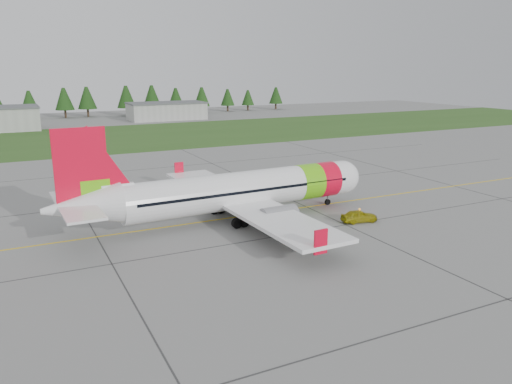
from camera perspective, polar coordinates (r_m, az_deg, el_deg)
ground at (r=50.23m, az=0.96°, el=-5.35°), size 320.00×320.00×0.00m
aircraft at (r=55.78m, az=-2.19°, el=0.12°), size 37.25×34.26×11.28m
follow_me_car at (r=56.05m, az=11.78°, el=-1.41°), size 1.64×1.84×4.04m
service_van at (r=93.42m, az=-20.74°, el=4.25°), size 1.80×1.74×4.40m
grass_strip at (r=127.05m, az=-16.37°, el=5.98°), size 320.00×50.00×0.03m
taxi_guideline at (r=57.09m, az=-2.73°, el=-2.93°), size 120.00×0.25×0.02m
hangar_east at (r=167.35m, az=-10.18°, el=9.05°), size 24.00×12.00×5.20m
treeline at (r=181.74m, az=-19.73°, el=9.60°), size 160.00×8.00×10.00m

